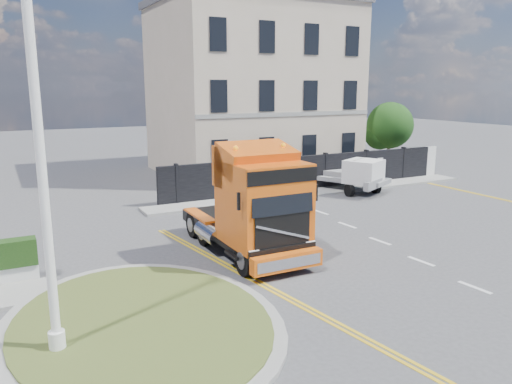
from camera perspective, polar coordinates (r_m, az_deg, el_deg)
ground at (r=18.42m, az=6.19°, el=-6.56°), size 120.00×120.00×0.00m
traffic_island at (r=13.14m, az=-12.93°, el=-14.32°), size 6.80×6.80×0.17m
hoarding_fence at (r=29.01m, az=7.17°, el=2.28°), size 18.80×0.25×2.00m
georgian_building at (r=34.77m, az=-0.57°, el=11.86°), size 12.30×10.30×12.80m
tree at (r=36.02m, az=14.79°, el=7.14°), size 3.20×3.20×4.80m
pavement_far at (r=28.15m, az=7.24°, el=0.03°), size 20.00×1.60×0.12m
truck at (r=17.05m, az=-0.12°, el=-1.91°), size 2.48×6.51×3.89m
flatbed_pickup at (r=28.25m, az=11.45°, el=1.96°), size 3.70×5.12×1.93m
lamppost_island at (r=11.07m, az=-23.53°, el=5.16°), size 0.28×0.56×9.05m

